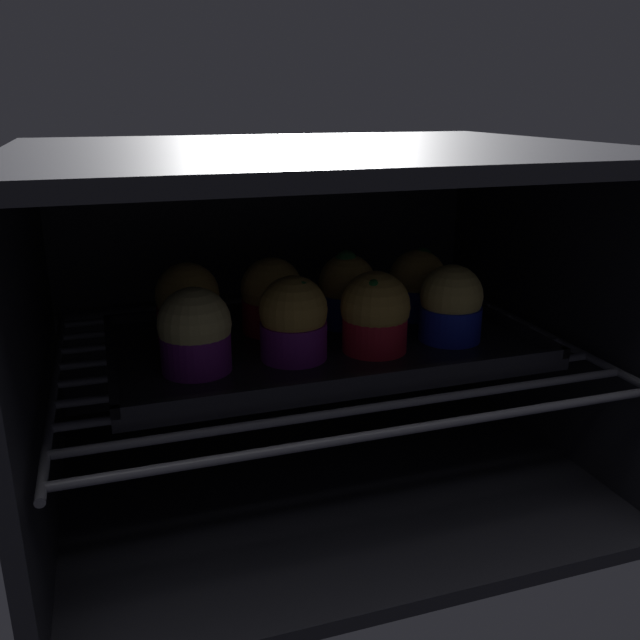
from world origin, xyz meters
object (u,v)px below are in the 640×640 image
Objects in this scene: muffin_row0_col1 at (294,320)px; muffin_row1_col3 at (417,285)px; baking_tray at (320,344)px; muffin_row0_col2 at (375,314)px; muffin_row1_col2 at (347,291)px; muffin_row0_col3 at (451,305)px; muffin_row1_col0 at (188,304)px; muffin_row0_col0 at (195,333)px; muffin_row1_col1 at (272,297)px.

muffin_row1_col3 is at bearing 26.26° from muffin_row0_col1.
muffin_row0_col2 reaches higher than baking_tray.
baking_tray is at bearing -137.46° from muffin_row1_col2.
muffin_row1_col0 reaches higher than muffin_row0_col3.
muffin_row1_col2 is (4.59, 4.21, 4.39)cm from baking_tray.
muffin_row0_col0 is 28.75cm from muffin_row1_col3.
baking_tray is 7.51cm from muffin_row1_col1.
muffin_row0_col3 is (27.07, 0.35, 0.13)cm from muffin_row0_col0.
muffin_row1_col2 is at bearing 88.35° from muffin_row0_col2.
muffin_row0_col3 is at bearing 3.78° from muffin_row0_col2.
muffin_row0_col2 is (8.45, -0.46, -0.13)cm from muffin_row0_col1.
muffin_row0_col3 is at bearing 0.42° from muffin_row0_col1.
muffin_row0_col0 is 0.99× the size of muffin_row0_col3.
muffin_row1_col0 is 26.79cm from muffin_row1_col3.
muffin_row0_col2 is at bearing -47.25° from baking_tray.
baking_tray is 5.23× the size of muffin_row1_col0.
muffin_row1_col3 is at bearing 88.28° from muffin_row0_col3.
baking_tray is at bearing 17.88° from muffin_row0_col0.
muffin_row1_col0 reaches higher than muffin_row1_col3.
baking_tray is 7.74cm from muffin_row0_col2.
baking_tray is at bearing 45.76° from muffin_row0_col1.
muffin_row1_col2 is (0.26, 8.90, 0.02)cm from muffin_row0_col2.
muffin_row0_col1 is at bearing -43.59° from muffin_row1_col0.
muffin_row0_col0 is at bearing -137.22° from muffin_row1_col1.
muffin_row0_col2 is (18.13, -0.24, 0.12)cm from muffin_row0_col0.
muffin_row0_col1 is (-4.11, -4.22, 4.50)cm from baking_tray.
muffin_row0_col2 reaches higher than muffin_row0_col3.
muffin_row1_col0 is 17.85cm from muffin_row1_col2.
baking_tray is at bearing -47.71° from muffin_row1_col1.
muffin_row0_col2 is 1.01× the size of muffin_row0_col3.
muffin_row1_col0 is 1.01× the size of muffin_row1_col1.
muffin_row1_col1 is 8.70cm from muffin_row1_col2.
muffin_row0_col2 reaches higher than muffin_row1_col3.
muffin_row0_col0 is at bearing 179.26° from muffin_row0_col2.
muffin_row1_col1 is at bearing 132.29° from baking_tray.
baking_tray is 14.69cm from muffin_row1_col0.
muffin_row0_col3 is at bearing -17.15° from baking_tray.
muffin_row0_col1 reaches higher than muffin_row0_col2.
muffin_row1_col2 reaches higher than baking_tray.
muffin_row0_col1 reaches higher than muffin_row1_col3.
muffin_row1_col1 is at bearing 132.53° from muffin_row0_col2.
muffin_row1_col2 is at bearing -0.85° from muffin_row1_col0.
muffin_row1_col2 is at bearing 42.54° from baking_tray.
baking_tray is 15.11cm from muffin_row0_col0.
muffin_row1_col1 reaches higher than muffin_row1_col3.
muffin_row1_col0 reaches higher than baking_tray.
baking_tray is 5.09× the size of muffin_row1_col2.
muffin_row0_col2 is 1.02× the size of muffin_row1_col3.
baking_tray is 5.41× the size of muffin_row0_col0.
baking_tray is at bearing -18.66° from muffin_row1_col0.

